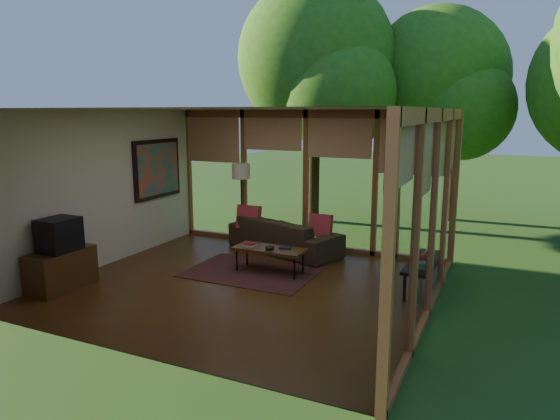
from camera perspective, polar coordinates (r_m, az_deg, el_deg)
The scene contains 25 objects.
floor at distance 7.87m, azimuth -4.04°, elevation -8.59°, with size 5.50×5.50×0.00m, color #573317.
ceiling at distance 7.41m, azimuth -4.33°, elevation 11.47°, with size 5.50×5.50×0.00m, color white.
wall_left at distance 9.17m, azimuth -19.40°, elevation 2.33°, with size 0.04×5.00×2.70m, color beige.
wall_front at distance 5.52m, azimuth -16.87°, elevation -3.01°, with size 5.50×0.04×2.70m, color beige.
window_wall_back at distance 9.76m, azimuth 2.97°, elevation 3.45°, with size 5.50×0.12×2.70m, color brown.
window_wall_right at distance 6.66m, azimuth 17.00°, elevation -0.65°, with size 0.12×5.00×2.70m, color brown.
tree_nw at distance 12.35m, azimuth 4.15°, elevation 16.84°, with size 3.71×3.71×5.75m.
tree_ne at distance 13.06m, azimuth 17.45°, elevation 14.16°, with size 3.38×3.38×5.15m.
rug at distance 8.48m, azimuth -3.27°, elevation -7.08°, with size 2.12×1.50×0.01m, color maroon.
sofa at distance 9.59m, azimuth 0.51°, elevation -2.88°, with size 2.26×0.88×0.66m, color #392A1C.
pillow_left at distance 9.80m, azimuth -3.60°, elevation -0.88°, with size 0.47×0.16×0.47m, color maroon.
pillow_right at distance 9.20m, azimuth 4.65°, elevation -1.83°, with size 0.42×0.14×0.42m, color maroon.
ct_book_lower at distance 8.45m, azimuth -3.49°, elevation -4.06°, with size 0.20×0.15×0.03m, color beige.
ct_book_upper at distance 8.44m, azimuth -3.49°, elevation -3.87°, with size 0.17×0.13×0.03m, color maroon.
ct_book_side at distance 8.31m, azimuth 0.60°, elevation -4.32°, with size 0.19×0.14×0.03m, color black.
ct_bowl at distance 8.23m, azimuth -1.19°, elevation -4.32°, with size 0.16×0.16×0.07m, color black.
media_cabinet at distance 8.33m, azimuth -23.73°, elevation -6.25°, with size 0.50×1.00×0.60m, color #543317.
television at distance 8.17m, azimuth -23.94°, elevation -2.58°, with size 0.45×0.55×0.50m, color black.
console_book_a at distance 7.47m, azimuth 14.60°, elevation -6.00°, with size 0.24×0.17×0.09m, color #2F5346.
console_book_b at distance 7.90m, azimuth 15.20°, elevation -5.05°, with size 0.22×0.16×0.10m, color maroon.
console_book_c at distance 8.28m, azimuth 15.67°, elevation -4.47°, with size 0.21×0.15×0.06m, color beige.
floor_lamp at distance 9.96m, azimuth -4.46°, elevation 3.92°, with size 0.36×0.36×1.65m.
coffee_table at distance 8.35m, azimuth -1.20°, elevation -4.58°, with size 1.20×0.50×0.43m.
side_console at distance 7.88m, azimuth 15.10°, elevation -5.81°, with size 0.60×1.40×0.46m.
wall_painting at distance 10.16m, azimuth -13.83°, elevation 4.58°, with size 0.06×1.35×1.15m.
Camera 1 is at (3.61, -6.47, 2.66)m, focal length 32.00 mm.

